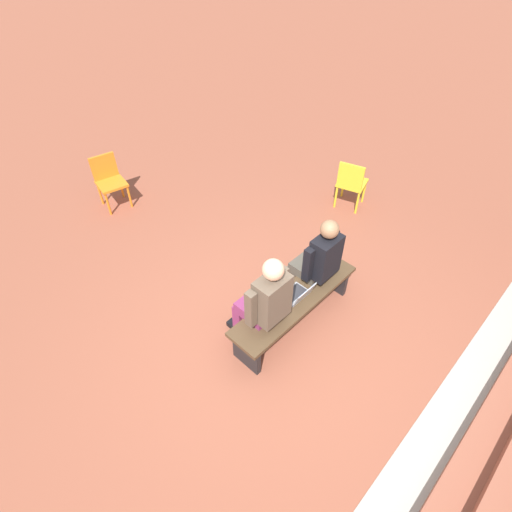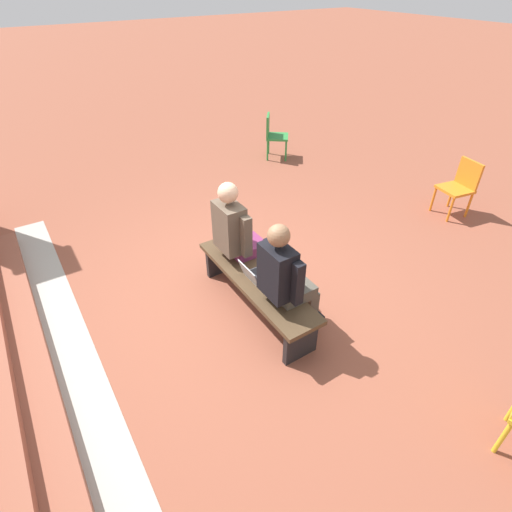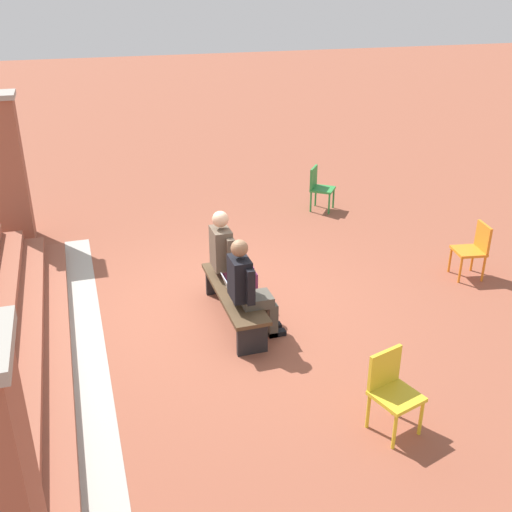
% 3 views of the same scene
% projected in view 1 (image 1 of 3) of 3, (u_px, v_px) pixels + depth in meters
% --- Properties ---
extents(ground_plane, '(60.00, 60.00, 0.00)m').
position_uv_depth(ground_plane, '(280.00, 347.00, 4.62)').
color(ground_plane, brown).
extents(concrete_strip, '(6.72, 0.40, 0.01)m').
position_uv_depth(concrete_strip, '(439.00, 429.00, 3.92)').
color(concrete_strip, '#A8A399').
rests_on(concrete_strip, ground).
extents(bench, '(1.80, 0.44, 0.45)m').
position_uv_depth(bench, '(295.00, 303.00, 4.64)').
color(bench, '#4C3823').
rests_on(bench, ground).
extents(person_student, '(0.54, 0.68, 1.34)m').
position_uv_depth(person_student, '(317.00, 260.00, 4.65)').
color(person_student, '#4C473D').
rests_on(person_student, ground).
extents(person_adult, '(0.56, 0.71, 1.37)m').
position_uv_depth(person_adult, '(264.00, 301.00, 4.18)').
color(person_adult, '#7F2D5B').
rests_on(person_adult, ground).
extents(laptop, '(0.32, 0.29, 0.21)m').
position_uv_depth(laptop, '(298.00, 294.00, 4.55)').
color(laptop, '#9EA0A5').
rests_on(laptop, bench).
extents(plastic_chair_far_right, '(0.49, 0.49, 0.84)m').
position_uv_depth(plastic_chair_far_right, '(109.00, 178.00, 6.38)').
color(plastic_chair_far_right, orange).
rests_on(plastic_chair_far_right, ground).
extents(plastic_chair_by_pillar, '(0.52, 0.52, 0.84)m').
position_uv_depth(plastic_chair_by_pillar, '(351.00, 182.00, 6.30)').
color(plastic_chair_by_pillar, gold).
rests_on(plastic_chair_by_pillar, ground).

